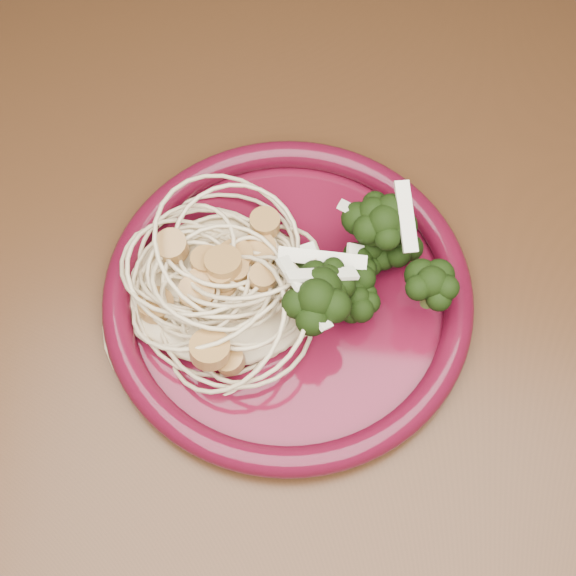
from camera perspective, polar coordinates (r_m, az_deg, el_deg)
The scene contains 6 objects.
dining_table at distance 0.65m, azimuth -4.77°, elevation -7.87°, with size 1.20×0.80×0.75m.
dinner_plate at distance 0.56m, azimuth 0.00°, elevation -0.48°, with size 0.27×0.27×0.02m.
spaghetti_pile at distance 0.55m, azimuth -4.66°, elevation 0.42°, with size 0.14×0.12×0.03m, color beige.
scallop_cluster at distance 0.52m, azimuth -4.94°, elevation 2.23°, with size 0.12×0.12×0.04m, color #B48241, non-canonical shape.
broccoli_pile at distance 0.54m, azimuth 5.81°, elevation -0.00°, with size 0.08×0.14×0.05m, color black.
onion_garnish at distance 0.52m, azimuth 6.11°, elevation 1.51°, with size 0.06×0.09×0.05m, color white, non-canonical shape.
Camera 1 is at (0.08, -0.20, 1.26)m, focal length 50.00 mm.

